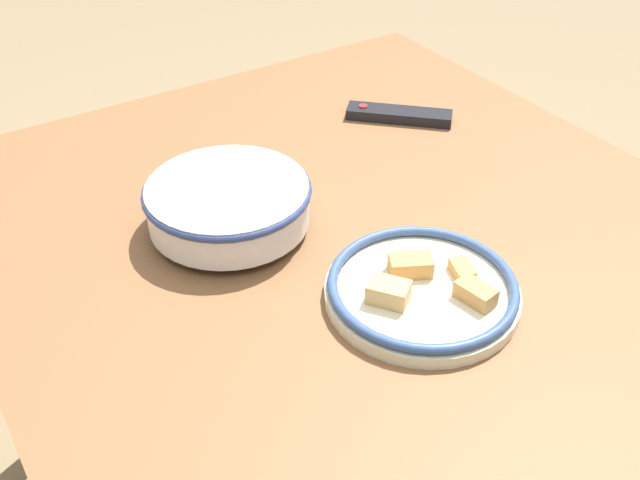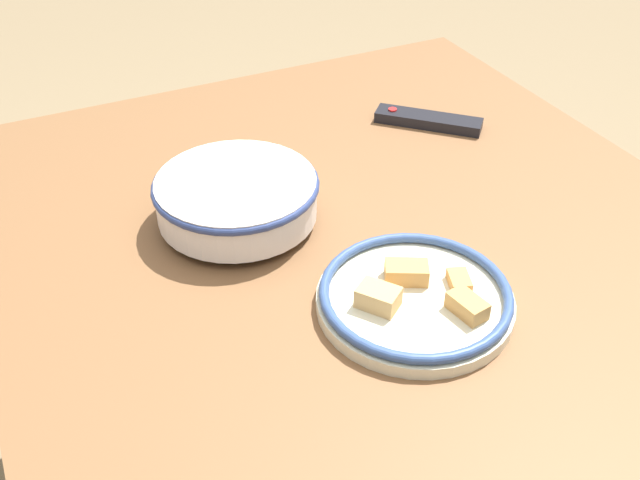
% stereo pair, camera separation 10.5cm
% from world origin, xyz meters
% --- Properties ---
extents(dining_table, '(1.15, 1.08, 0.76)m').
position_xyz_m(dining_table, '(0.00, 0.00, 0.67)').
color(dining_table, brown).
rests_on(dining_table, ground_plane).
extents(noodle_bowl, '(0.25, 0.25, 0.08)m').
position_xyz_m(noodle_bowl, '(-0.08, -0.16, 0.81)').
color(noodle_bowl, silver).
rests_on(noodle_bowl, dining_table).
extents(food_plate, '(0.26, 0.26, 0.05)m').
position_xyz_m(food_plate, '(0.20, -0.01, 0.78)').
color(food_plate, beige).
rests_on(food_plate, dining_table).
extents(tv_remote, '(0.17, 0.17, 0.02)m').
position_xyz_m(tv_remote, '(-0.22, 0.28, 0.77)').
color(tv_remote, black).
rests_on(tv_remote, dining_table).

